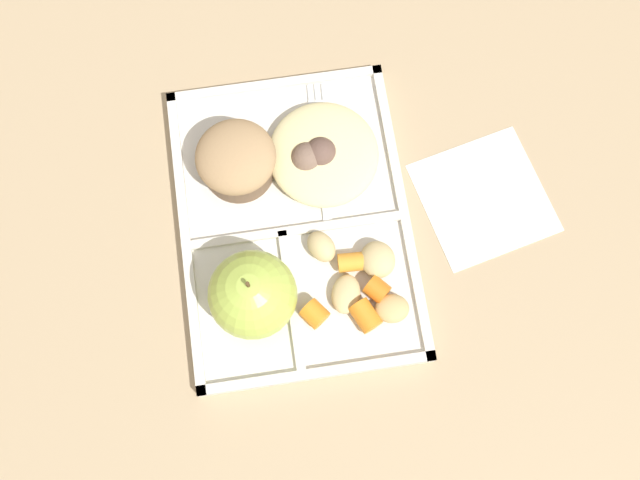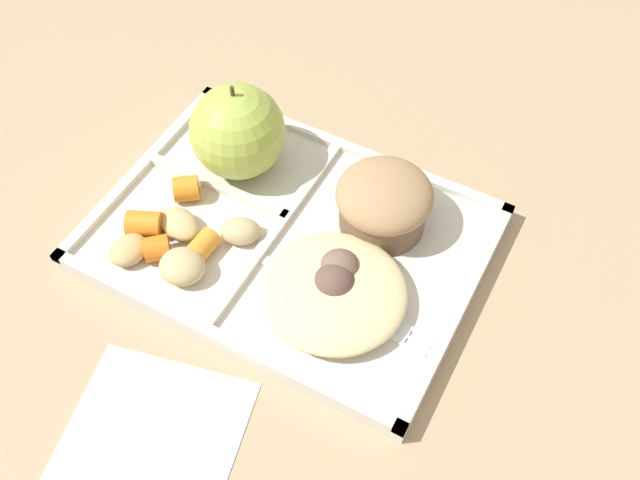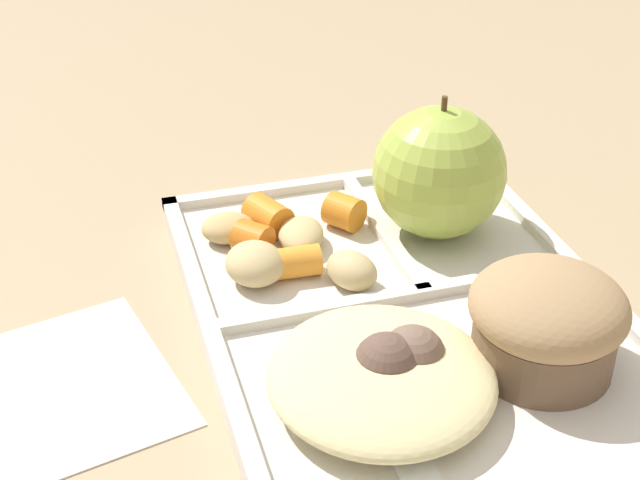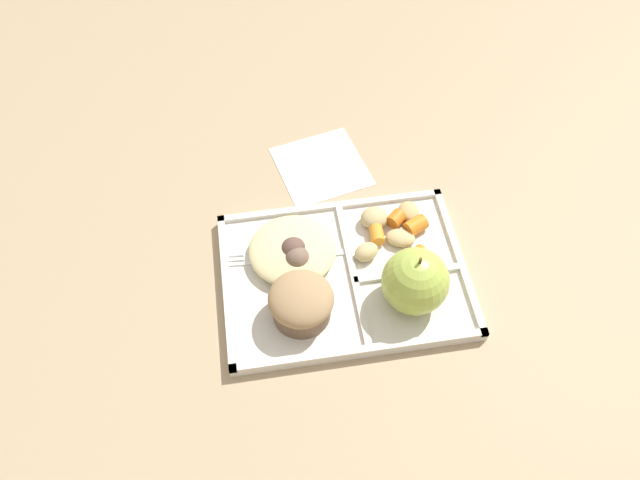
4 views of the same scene
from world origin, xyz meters
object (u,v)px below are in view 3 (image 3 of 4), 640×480
object	(u,v)px
green_apple	(439,172)
lunch_tray	(407,317)
bran_muffin	(546,320)
plastic_fork	(394,417)

from	to	relation	value
green_apple	lunch_tray	bearing A→B (deg)	-32.43
bran_muffin	plastic_fork	bearing A→B (deg)	-78.99
bran_muffin	plastic_fork	xyz separation A→B (m)	(0.02, -0.09, -0.03)
lunch_tray	green_apple	bearing A→B (deg)	147.57
green_apple	plastic_fork	distance (m)	0.19
green_apple	bran_muffin	bearing A→B (deg)	-0.00
lunch_tray	bran_muffin	world-z (taller)	bran_muffin
bran_muffin	plastic_fork	world-z (taller)	bran_muffin
green_apple	plastic_fork	xyz separation A→B (m)	(0.16, -0.09, -0.04)
lunch_tray	plastic_fork	distance (m)	0.09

